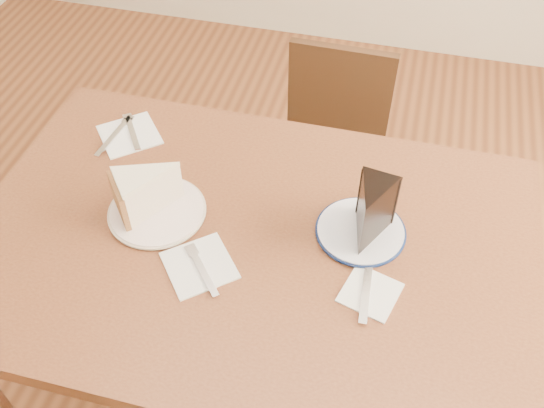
{
  "coord_description": "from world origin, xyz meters",
  "views": [
    {
      "loc": [
        0.25,
        -0.78,
        1.74
      ],
      "look_at": [
        0.03,
        0.06,
        0.8
      ],
      "focal_mm": 40.0,
      "sensor_mm": 36.0,
      "label": 1
    }
  ],
  "objects_px": {
    "table": "(251,267)",
    "chocolate_cake": "(370,216)",
    "chair_far": "(328,161)",
    "plate_navy": "(361,231)",
    "carrot_cake": "(152,190)",
    "plate_cream": "(157,211)"
  },
  "relations": [
    {
      "from": "chair_far",
      "to": "chocolate_cake",
      "type": "height_order",
      "value": "chocolate_cake"
    },
    {
      "from": "table",
      "to": "chair_far",
      "type": "xyz_separation_m",
      "value": [
        0.07,
        0.62,
        -0.22
      ]
    },
    {
      "from": "table",
      "to": "carrot_cake",
      "type": "relative_size",
      "value": 8.78
    },
    {
      "from": "chair_far",
      "to": "carrot_cake",
      "type": "xyz_separation_m",
      "value": [
        -0.3,
        -0.59,
        0.38
      ]
    },
    {
      "from": "chair_far",
      "to": "plate_cream",
      "type": "distance_m",
      "value": 0.74
    },
    {
      "from": "table",
      "to": "chair_far",
      "type": "bearing_deg",
      "value": 83.4
    },
    {
      "from": "plate_cream",
      "to": "chair_far",
      "type": "bearing_deg",
      "value": 64.32
    },
    {
      "from": "table",
      "to": "chocolate_cake",
      "type": "relative_size",
      "value": 9.53
    },
    {
      "from": "plate_navy",
      "to": "carrot_cake",
      "type": "bearing_deg",
      "value": -174.94
    },
    {
      "from": "chair_far",
      "to": "plate_navy",
      "type": "xyz_separation_m",
      "value": [
        0.15,
        -0.55,
        0.33
      ]
    },
    {
      "from": "table",
      "to": "plate_navy",
      "type": "relative_size",
      "value": 6.52
    },
    {
      "from": "chocolate_cake",
      "to": "table",
      "type": "bearing_deg",
      "value": 22.84
    },
    {
      "from": "carrot_cake",
      "to": "table",
      "type": "bearing_deg",
      "value": 42.14
    },
    {
      "from": "table",
      "to": "carrot_cake",
      "type": "height_order",
      "value": "carrot_cake"
    },
    {
      "from": "chair_far",
      "to": "chocolate_cake",
      "type": "xyz_separation_m",
      "value": [
        0.16,
        -0.56,
        0.4
      ]
    },
    {
      "from": "table",
      "to": "plate_cream",
      "type": "bearing_deg",
      "value": 174.67
    },
    {
      "from": "plate_cream",
      "to": "carrot_cake",
      "type": "relative_size",
      "value": 1.5
    },
    {
      "from": "chocolate_cake",
      "to": "carrot_cake",
      "type": "bearing_deg",
      "value": 11.93
    },
    {
      "from": "carrot_cake",
      "to": "chocolate_cake",
      "type": "bearing_deg",
      "value": 53.78
    },
    {
      "from": "table",
      "to": "chocolate_cake",
      "type": "height_order",
      "value": "chocolate_cake"
    },
    {
      "from": "plate_cream",
      "to": "chocolate_cake",
      "type": "distance_m",
      "value": 0.46
    },
    {
      "from": "plate_cream",
      "to": "chocolate_cake",
      "type": "height_order",
      "value": "chocolate_cake"
    }
  ]
}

